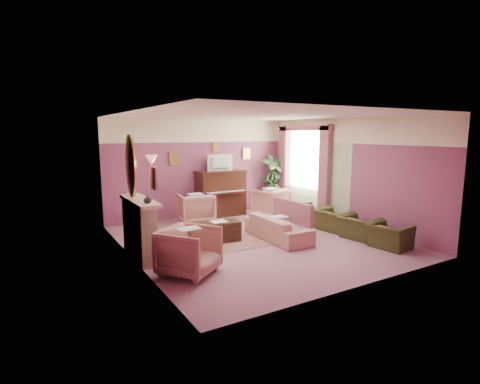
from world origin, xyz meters
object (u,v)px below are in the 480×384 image
piano (221,194)px  olive_chair_c (334,217)px  floral_armchair_left (196,207)px  olive_chair_d (312,211)px  olive_chair_b (360,224)px  side_table (271,199)px  sofa (278,223)px  floral_armchair_front (189,249)px  television (221,161)px  floral_armchair_right (270,201)px  olive_chair_a (390,232)px  coffee_table (217,232)px

piano → olive_chair_c: bearing=-61.3°
floral_armchair_left → olive_chair_d: floral_armchair_left is taller
olive_chair_b → side_table: 3.74m
piano → olive_chair_d: 2.70m
sofa → floral_armchair_front: floral_armchair_front is taller
television → olive_chair_b: television is taller
floral_armchair_right → olive_chair_d: 1.41m
floral_armchair_right → piano: bearing=146.8°
olive_chair_b → floral_armchair_left: bearing=129.1°
floral_armchair_front → side_table: bearing=40.9°
floral_armchair_right → olive_chair_c: (0.40, -2.16, -0.11)m
television → floral_armchair_left: 1.61m
floral_armchair_left → floral_armchair_right: 2.27m
television → olive_chair_a: size_ratio=1.00×
floral_armchair_left → olive_chair_c: size_ratio=1.14×
olive_chair_b → side_table: (0.14, 3.74, 0.00)m
olive_chair_a → olive_chair_c: size_ratio=1.00×
floral_armchair_front → olive_chair_c: floral_armchair_front is taller
olive_chair_a → olive_chair_c: (0.00, 1.64, 0.00)m
television → olive_chair_c: 3.56m
floral_armchair_left → olive_chair_d: 3.11m
floral_armchair_left → olive_chair_c: bearing=-42.6°
coffee_table → olive_chair_b: (2.93, -1.47, 0.12)m
floral_armchair_left → side_table: (2.80, 0.48, -0.11)m
piano → floral_armchair_front: bearing=-124.3°
floral_armchair_right → olive_chair_a: (0.40, -3.80, -0.11)m
television → olive_chair_c: size_ratio=1.00×
coffee_table → floral_armchair_right: bearing=30.9°
floral_armchair_front → olive_chair_d: 4.55m
piano → floral_armchair_front: piano is taller
coffee_table → floral_armchair_right: floral_armchair_right is taller
television → floral_armchair_left: size_ratio=0.88×
piano → olive_chair_a: size_ratio=1.75×
olive_chair_b → olive_chair_c: same height
television → olive_chair_b: size_ratio=1.00×
olive_chair_a → side_table: bearing=88.2°
olive_chair_d → television: bearing=127.8°
olive_chair_b → olive_chair_c: (0.00, 0.82, 0.00)m
coffee_table → olive_chair_c: 3.00m
sofa → olive_chair_d: (1.63, 0.71, -0.03)m
piano → olive_chair_b: (1.62, -3.78, -0.30)m
olive_chair_d → floral_armchair_left: bearing=148.6°
floral_armchair_right → olive_chair_c: floral_armchair_right is taller
piano → floral_armchair_left: size_ratio=1.54×
olive_chair_d → side_table: 2.11m
coffee_table → side_table: 3.82m
television → sofa: (-0.01, -2.80, -1.23)m
sofa → olive_chair_a: (1.63, -1.75, -0.03)m
television → floral_armchair_right: television is taller
floral_armchair_left → olive_chair_a: floral_armchair_left is taller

